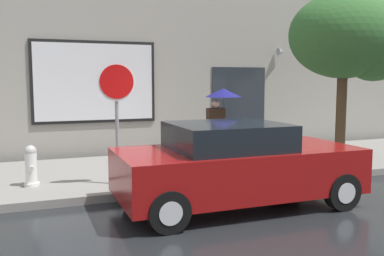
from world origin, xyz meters
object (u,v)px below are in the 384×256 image
(street_tree, at_px, (350,39))
(stop_sign, at_px, (117,99))
(fire_hydrant, at_px, (31,166))
(parked_car, at_px, (236,165))
(pedestrian_with_umbrella, at_px, (221,104))

(street_tree, bearing_deg, stop_sign, -177.09)
(fire_hydrant, height_order, street_tree, street_tree)
(parked_car, distance_m, fire_hydrant, 4.00)
(fire_hydrant, relative_size, street_tree, 0.19)
(pedestrian_with_umbrella, xyz_separation_m, stop_sign, (-3.03, -1.75, 0.24))
(fire_hydrant, height_order, stop_sign, stop_sign)
(pedestrian_with_umbrella, distance_m, street_tree, 3.55)
(fire_hydrant, height_order, pedestrian_with_umbrella, pedestrian_with_umbrella)
(fire_hydrant, bearing_deg, street_tree, -1.49)
(parked_car, xyz_separation_m, street_tree, (4.10, 2.00, 2.48))
(pedestrian_with_umbrella, bearing_deg, fire_hydrant, -164.77)
(parked_car, bearing_deg, stop_sign, 135.59)
(fire_hydrant, relative_size, stop_sign, 0.33)
(parked_car, bearing_deg, fire_hydrant, 146.78)
(parked_car, relative_size, stop_sign, 1.74)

